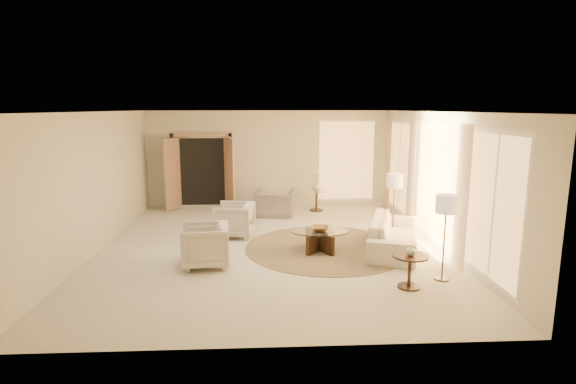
{
  "coord_description": "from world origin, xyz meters",
  "views": [
    {
      "loc": [
        -0.08,
        -9.03,
        2.87
      ],
      "look_at": [
        0.4,
        0.4,
        1.1
      ],
      "focal_mm": 28.0,
      "sensor_mm": 36.0,
      "label": 1
    }
  ],
  "objects_px": {
    "coffee_table": "(320,238)",
    "bowl": "(320,228)",
    "armchair_right": "(205,243)",
    "side_vase": "(317,186)",
    "accent_chair": "(275,199)",
    "armchair_left": "(234,218)",
    "sofa": "(394,234)",
    "end_vase": "(411,250)",
    "floor_lamp_near": "(395,184)",
    "floor_lamp_far": "(446,208)",
    "end_table": "(410,265)",
    "side_table": "(316,198)"
  },
  "relations": [
    {
      "from": "end_table",
      "to": "floor_lamp_far",
      "type": "distance_m",
      "value": 1.14
    },
    {
      "from": "end_table",
      "to": "coffee_table",
      "type": "bearing_deg",
      "value": 121.96
    },
    {
      "from": "floor_lamp_near",
      "to": "accent_chair",
      "type": "bearing_deg",
      "value": 138.37
    },
    {
      "from": "floor_lamp_near",
      "to": "end_vase",
      "type": "bearing_deg",
      "value": -100.4
    },
    {
      "from": "side_vase",
      "to": "floor_lamp_near",
      "type": "bearing_deg",
      "value": -64.13
    },
    {
      "from": "side_vase",
      "to": "armchair_left",
      "type": "bearing_deg",
      "value": -131.08
    },
    {
      "from": "armchair_right",
      "to": "bowl",
      "type": "height_order",
      "value": "armchair_right"
    },
    {
      "from": "side_table",
      "to": "accent_chair",
      "type": "bearing_deg",
      "value": -154.38
    },
    {
      "from": "floor_lamp_near",
      "to": "sofa",
      "type": "bearing_deg",
      "value": -104.43
    },
    {
      "from": "sofa",
      "to": "floor_lamp_near",
      "type": "distance_m",
      "value": 1.22
    },
    {
      "from": "sofa",
      "to": "floor_lamp_near",
      "type": "bearing_deg",
      "value": 4.3
    },
    {
      "from": "coffee_table",
      "to": "side_table",
      "type": "xyz_separation_m",
      "value": [
        0.34,
        3.64,
        0.08
      ]
    },
    {
      "from": "end_vase",
      "to": "armchair_right",
      "type": "bearing_deg",
      "value": 160.71
    },
    {
      "from": "side_table",
      "to": "floor_lamp_near",
      "type": "bearing_deg",
      "value": -64.13
    },
    {
      "from": "sofa",
      "to": "armchair_right",
      "type": "bearing_deg",
      "value": 120.14
    },
    {
      "from": "side_table",
      "to": "end_vase",
      "type": "bearing_deg",
      "value": -81.06
    },
    {
      "from": "armchair_left",
      "to": "sofa",
      "type": "bearing_deg",
      "value": 79.1
    },
    {
      "from": "floor_lamp_far",
      "to": "side_vase",
      "type": "xyz_separation_m",
      "value": [
        -1.55,
        5.29,
        -0.55
      ]
    },
    {
      "from": "armchair_right",
      "to": "accent_chair",
      "type": "xyz_separation_m",
      "value": [
        1.37,
        3.83,
        0.03
      ]
    },
    {
      "from": "armchair_right",
      "to": "accent_chair",
      "type": "distance_m",
      "value": 4.06
    },
    {
      "from": "coffee_table",
      "to": "bowl",
      "type": "bearing_deg",
      "value": 0.0
    },
    {
      "from": "sofa",
      "to": "side_vase",
      "type": "height_order",
      "value": "side_vase"
    },
    {
      "from": "sofa",
      "to": "armchair_left",
      "type": "xyz_separation_m",
      "value": [
        -3.33,
        1.17,
        0.08
      ]
    },
    {
      "from": "end_vase",
      "to": "sofa",
      "type": "bearing_deg",
      "value": 81.26
    },
    {
      "from": "end_table",
      "to": "floor_lamp_far",
      "type": "relative_size",
      "value": 0.4
    },
    {
      "from": "coffee_table",
      "to": "accent_chair",
      "type": "bearing_deg",
      "value": 105.38
    },
    {
      "from": "side_table",
      "to": "coffee_table",
      "type": "bearing_deg",
      "value": -95.39
    },
    {
      "from": "accent_chair",
      "to": "side_table",
      "type": "height_order",
      "value": "accent_chair"
    },
    {
      "from": "armchair_left",
      "to": "floor_lamp_near",
      "type": "xyz_separation_m",
      "value": [
        3.53,
        -0.39,
        0.82
      ]
    },
    {
      "from": "coffee_table",
      "to": "bowl",
      "type": "relative_size",
      "value": 3.58
    },
    {
      "from": "accent_chair",
      "to": "floor_lamp_far",
      "type": "distance_m",
      "value": 5.51
    },
    {
      "from": "armchair_right",
      "to": "sofa",
      "type": "bearing_deg",
      "value": 95.48
    },
    {
      "from": "armchair_left",
      "to": "accent_chair",
      "type": "bearing_deg",
      "value": 161.57
    },
    {
      "from": "side_table",
      "to": "floor_lamp_far",
      "type": "bearing_deg",
      "value": -73.71
    },
    {
      "from": "side_table",
      "to": "bowl",
      "type": "relative_size",
      "value": 1.65
    },
    {
      "from": "end_table",
      "to": "sofa",
      "type": "bearing_deg",
      "value": 81.26
    },
    {
      "from": "bowl",
      "to": "floor_lamp_near",
      "type": "bearing_deg",
      "value": 24.38
    },
    {
      "from": "accent_chair",
      "to": "end_vase",
      "type": "bearing_deg",
      "value": 121.68
    },
    {
      "from": "armchair_right",
      "to": "side_vase",
      "type": "relative_size",
      "value": 3.61
    },
    {
      "from": "sofa",
      "to": "coffee_table",
      "type": "height_order",
      "value": "sofa"
    },
    {
      "from": "armchair_right",
      "to": "bowl",
      "type": "xyz_separation_m",
      "value": [
        2.21,
        0.76,
        0.05
      ]
    },
    {
      "from": "armchair_right",
      "to": "bowl",
      "type": "bearing_deg",
      "value": 103.01
    },
    {
      "from": "accent_chair",
      "to": "floor_lamp_far",
      "type": "relative_size",
      "value": 0.71
    },
    {
      "from": "side_table",
      "to": "end_vase",
      "type": "distance_m",
      "value": 5.67
    },
    {
      "from": "side_table",
      "to": "end_vase",
      "type": "relative_size",
      "value": 3.43
    },
    {
      "from": "end_table",
      "to": "armchair_right",
      "type": "bearing_deg",
      "value": 160.71
    },
    {
      "from": "armchair_right",
      "to": "side_vase",
      "type": "distance_m",
      "value": 5.09
    },
    {
      "from": "bowl",
      "to": "side_vase",
      "type": "bearing_deg",
      "value": 84.61
    },
    {
      "from": "armchair_left",
      "to": "side_vase",
      "type": "bearing_deg",
      "value": 147.42
    },
    {
      "from": "armchair_left",
      "to": "bowl",
      "type": "relative_size",
      "value": 2.38
    }
  ]
}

